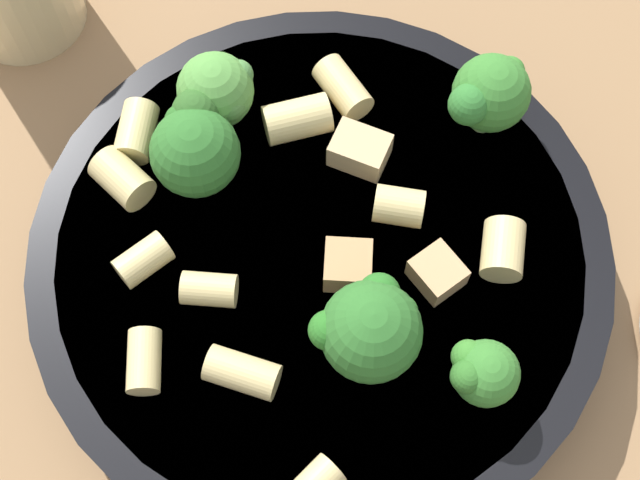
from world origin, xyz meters
TOP-DOWN VIEW (x-y plane):
  - ground_plane at (0.00, 0.00)m, footprint 2.00×2.00m
  - pasta_bowl at (0.00, 0.00)m, footprint 0.24×0.24m
  - broccoli_floret_0 at (0.08, -0.05)m, footprint 0.04×0.03m
  - broccoli_floret_1 at (-0.04, -0.07)m, footprint 0.03×0.03m
  - broccoli_floret_2 at (-0.04, -0.03)m, footprint 0.04×0.04m
  - broccoli_floret_3 at (0.02, 0.06)m, footprint 0.04×0.04m
  - broccoli_floret_4 at (0.05, 0.06)m, footprint 0.03×0.03m
  - rigatoni_0 at (0.07, 0.01)m, footprint 0.03×0.03m
  - rigatoni_1 at (-0.03, 0.07)m, footprint 0.03×0.02m
  - rigatoni_3 at (-0.06, 0.01)m, footprint 0.02×0.03m
  - rigatoni_4 at (0.02, -0.07)m, footprint 0.02×0.02m
  - rigatoni_5 at (0.02, -0.03)m, footprint 0.02×0.02m
  - rigatoni_6 at (-0.03, 0.04)m, footprint 0.02×0.02m
  - rigatoni_7 at (0.01, 0.09)m, footprint 0.03×0.03m
  - rigatoni_8 at (0.05, 0.02)m, footprint 0.03×0.03m
  - rigatoni_9 at (-0.07, 0.05)m, footprint 0.03×0.02m
  - rigatoni_10 at (0.03, 0.09)m, footprint 0.03×0.02m
  - chicken_chunk_0 at (0.05, -0.01)m, footprint 0.02×0.03m
  - chicken_chunk_1 at (-0.01, -0.01)m, footprint 0.02×0.02m
  - chicken_chunk_2 at (0.00, -0.05)m, footprint 0.03×0.03m

SIDE VIEW (x-z plane):
  - ground_plane at x=0.00m, z-range 0.00..0.00m
  - pasta_bowl at x=0.00m, z-range 0.00..0.04m
  - chicken_chunk_2 at x=0.00m, z-range 0.04..0.05m
  - rigatoni_9 at x=-0.07m, z-range 0.04..0.05m
  - rigatoni_6 at x=-0.03m, z-range 0.04..0.05m
  - chicken_chunk_0 at x=0.05m, z-range 0.04..0.05m
  - rigatoni_1 at x=-0.03m, z-range 0.04..0.05m
  - chicken_chunk_1 at x=-0.01m, z-range 0.04..0.05m
  - rigatoni_3 at x=-0.06m, z-range 0.04..0.05m
  - rigatoni_0 at x=0.07m, z-range 0.04..0.05m
  - rigatoni_10 at x=0.03m, z-range 0.04..0.05m
  - rigatoni_5 at x=0.02m, z-range 0.04..0.05m
  - rigatoni_7 at x=0.01m, z-range 0.04..0.05m
  - rigatoni_4 at x=0.02m, z-range 0.04..0.05m
  - rigatoni_8 at x=0.05m, z-range 0.04..0.05m
  - broccoli_floret_1 at x=-0.04m, z-range 0.04..0.07m
  - broccoli_floret_4 at x=0.05m, z-range 0.04..0.08m
  - broccoli_floret_3 at x=0.02m, z-range 0.04..0.08m
  - broccoli_floret_0 at x=0.08m, z-range 0.04..0.08m
  - broccoli_floret_2 at x=-0.04m, z-range 0.04..0.09m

